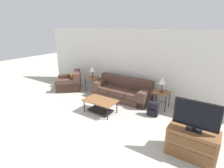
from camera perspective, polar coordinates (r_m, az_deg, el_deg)
The scene contains 12 objects.
ground_plane at distance 4.68m, azimuth -19.83°, elevation -18.42°, with size 24.00×24.00×0.00m, color #B2ADA3.
wall_back at distance 7.06m, azimuth 6.29°, elevation 6.78°, with size 8.89×0.06×2.60m.
couch at distance 6.81m, azimuth 3.40°, elevation -2.38°, with size 2.26×0.90×0.82m.
armchair at distance 8.06m, azimuth -13.53°, elevation 0.39°, with size 1.45×1.45×0.80m.
coffee_table at distance 5.72m, azimuth -3.82°, elevation -6.29°, with size 1.06×0.65×0.44m.
side_table_left at distance 7.60m, azimuth -6.29°, elevation 1.60°, with size 0.55×0.51×0.58m.
side_table_right at distance 6.19m, azimuth 15.79°, elevation -3.02°, with size 0.55×0.51×0.58m.
table_lamp_left at distance 7.48m, azimuth -6.41°, elevation 4.87°, with size 0.25×0.25×0.51m.
table_lamp_right at distance 6.05m, azimuth 16.16°, elevation 0.91°, with size 0.25×0.25×0.51m.
tv_console at distance 4.33m, azimuth 24.55°, elevation -17.10°, with size 1.01×0.51×0.65m.
television at distance 4.00m, azimuth 25.85°, elevation -9.16°, with size 0.90×0.20×0.66m.
backpack at distance 5.71m, azimuth 13.17°, elevation -8.04°, with size 0.34×0.24×0.45m.
Camera 1 is at (3.19, -2.05, 2.73)m, focal length 28.00 mm.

